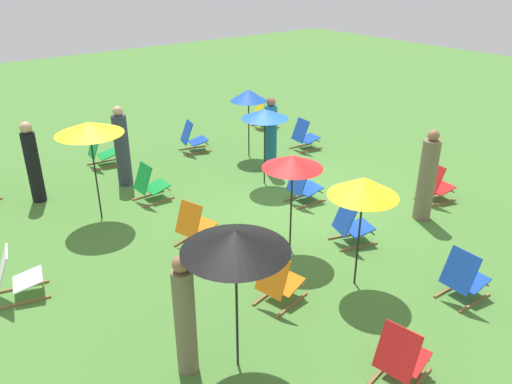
% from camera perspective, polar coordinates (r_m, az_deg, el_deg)
% --- Properties ---
extents(ground_plane, '(40.00, 40.00, 0.00)m').
position_cam_1_polar(ground_plane, '(10.93, 4.94, -0.72)').
color(ground_plane, '#477A33').
extents(deckchair_1, '(0.62, 0.84, 0.83)m').
position_cam_1_polar(deckchair_1, '(7.61, 2.53, -9.98)').
color(deckchair_1, olive).
rests_on(deckchair_1, ground).
extents(deckchair_2, '(0.60, 0.83, 0.83)m').
position_cam_1_polar(deckchair_2, '(11.29, 19.50, 0.78)').
color(deckchair_2, olive).
rests_on(deckchair_2, ground).
extents(deckchair_4, '(0.60, 0.83, 0.83)m').
position_cam_1_polar(deckchair_4, '(6.63, 16.00, -17.36)').
color(deckchair_4, olive).
rests_on(deckchair_4, ground).
extents(deckchair_5, '(0.64, 0.85, 0.83)m').
position_cam_1_polar(deckchair_5, '(13.53, -7.15, 6.03)').
color(deckchair_5, olive).
rests_on(deckchair_5, ground).
extents(deckchair_6, '(0.68, 0.87, 0.83)m').
position_cam_1_polar(deckchair_6, '(15.43, 0.84, 8.62)').
color(deckchair_6, olive).
rests_on(deckchair_6, ground).
extents(deckchair_7, '(0.55, 0.81, 0.83)m').
position_cam_1_polar(deckchair_7, '(13.04, -17.02, 4.36)').
color(deckchair_7, olive).
rests_on(deckchair_7, ground).
extents(deckchair_8, '(0.49, 0.77, 0.83)m').
position_cam_1_polar(deckchair_8, '(10.89, -11.83, 0.86)').
color(deckchair_8, olive).
rests_on(deckchair_8, ground).
extents(deckchair_9, '(0.64, 0.85, 0.83)m').
position_cam_1_polar(deckchair_9, '(8.51, -25.40, -8.55)').
color(deckchair_9, olive).
rests_on(deckchair_9, ground).
extents(deckchair_10, '(0.69, 0.87, 0.83)m').
position_cam_1_polar(deckchair_10, '(9.25, 10.67, -3.60)').
color(deckchair_10, olive).
rests_on(deckchair_10, ground).
extents(deckchair_11, '(0.67, 0.86, 0.83)m').
position_cam_1_polar(deckchair_11, '(9.13, -6.88, -3.71)').
color(deckchair_11, olive).
rests_on(deckchair_11, ground).
extents(deckchair_12, '(0.53, 0.80, 0.83)m').
position_cam_1_polar(deckchair_12, '(10.63, 5.32, 0.69)').
color(deckchair_12, olive).
rests_on(deckchair_12, ground).
extents(deckchair_13, '(0.55, 0.80, 0.83)m').
position_cam_1_polar(deckchair_13, '(13.65, 5.48, 6.29)').
color(deckchair_13, olive).
rests_on(deckchair_13, ground).
extents(deckchair_14, '(0.52, 0.78, 0.83)m').
position_cam_1_polar(deckchair_14, '(8.29, 22.30, -8.87)').
color(deckchair_14, olive).
rests_on(deckchair_14, ground).
extents(umbrella_0, '(1.05, 1.05, 1.83)m').
position_cam_1_polar(umbrella_0, '(7.53, 12.00, 0.56)').
color(umbrella_0, black).
rests_on(umbrella_0, ground).
extents(umbrella_1, '(1.03, 1.03, 1.74)m').
position_cam_1_polar(umbrella_1, '(11.08, 0.99, 8.75)').
color(umbrella_1, black).
rests_on(umbrella_1, ground).
extents(umbrella_2, '(0.91, 0.91, 1.74)m').
position_cam_1_polar(umbrella_2, '(12.74, -0.84, 10.80)').
color(umbrella_2, black).
rests_on(umbrella_2, ground).
extents(umbrella_3, '(1.02, 1.02, 1.78)m').
position_cam_1_polar(umbrella_3, '(8.35, 4.13, 3.40)').
color(umbrella_3, black).
rests_on(umbrella_3, ground).
extents(umbrella_4, '(1.27, 1.27, 1.96)m').
position_cam_1_polar(umbrella_4, '(5.74, -2.32, -5.51)').
color(umbrella_4, black).
rests_on(umbrella_4, ground).
extents(umbrella_5, '(1.26, 1.26, 1.98)m').
position_cam_1_polar(umbrella_5, '(9.88, -18.25, 6.83)').
color(umbrella_5, black).
rests_on(umbrella_5, ground).
extents(person_0, '(0.48, 0.48, 1.83)m').
position_cam_1_polar(person_0, '(10.27, 18.64, 1.50)').
color(person_0, '#72664C').
rests_on(person_0, ground).
extents(person_1, '(0.36, 0.36, 1.67)m').
position_cam_1_polar(person_1, '(6.31, -7.99, -13.78)').
color(person_1, '#72664C').
rests_on(person_1, ground).
extents(person_2, '(0.31, 0.31, 1.80)m').
position_cam_1_polar(person_2, '(12.00, 1.64, 6.19)').
color(person_2, '#195972').
rests_on(person_2, ground).
extents(person_3, '(0.39, 0.39, 1.82)m').
position_cam_1_polar(person_3, '(11.65, -14.81, 4.74)').
color(person_3, '#333847').
rests_on(person_3, ground).
extents(person_4, '(0.35, 0.35, 1.74)m').
position_cam_1_polar(person_4, '(11.43, -23.76, 2.93)').
color(person_4, black).
rests_on(person_4, ground).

